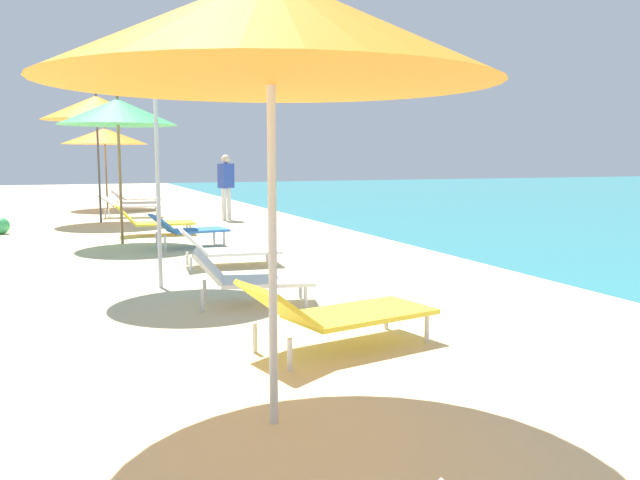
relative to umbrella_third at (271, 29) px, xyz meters
The scene contains 15 objects.
umbrella_third is the anchor object (origin of this frame).
lounger_third_shoreside 2.49m from the umbrella_third, 53.68° to the left, with size 1.70×0.97×0.60m.
umbrella_fourth 4.38m from the umbrella_third, 90.66° to the left, with size 1.82×1.82×2.86m.
lounger_fourth_shoreside 6.07m from the umbrella_third, 79.38° to the left, with size 1.44×0.80×0.56m.
lounger_fourth_inland 3.70m from the umbrella_third, 77.28° to the left, with size 1.34×0.87×0.59m.
umbrella_fifth 8.70m from the umbrella_third, 90.84° to the left, with size 2.05×2.05×2.61m.
lounger_fifth_shoreside 10.04m from the umbrella_third, 86.77° to the left, with size 1.54×0.77×0.61m.
lounger_fifth_inland 8.03m from the umbrella_third, 83.55° to the left, with size 1.33×0.77×0.59m.
umbrella_sixth 12.87m from the umbrella_third, 91.18° to the left, with size 2.48×2.48×3.00m.
lounger_sixth_shoreside 14.10m from the umbrella_third, 87.91° to the left, with size 1.63×0.94×0.59m.
umbrella_farthest 17.16m from the umbrella_third, 89.49° to the left, with size 2.46×2.46×2.42m.
lounger_farthest_shoreside 18.30m from the umbrella_third, 86.71° to the left, with size 1.65×0.79×0.50m.
lounger_farthest_inland 16.27m from the umbrella_third, 87.04° to the left, with size 1.34×0.63×0.58m.
person_walking_near 12.68m from the umbrella_third, 77.98° to the left, with size 0.42×0.38×1.59m.
beach_ball 11.52m from the umbrella_third, 101.52° to the left, with size 0.34×0.34×0.34m, color #3FB266.
Camera 1 is at (-1.77, 4.49, 1.55)m, focal length 37.49 mm.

